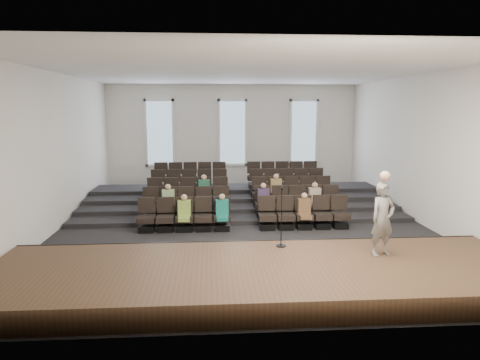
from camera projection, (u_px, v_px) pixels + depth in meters
name	position (u px, v px, depth m)	size (l,w,h in m)	color
ground	(243.00, 225.00, 14.35)	(14.00, 14.00, 0.00)	black
ceiling	(244.00, 72.00, 13.52)	(12.00, 14.00, 0.02)	white
wall_back	(232.00, 137.00, 20.85)	(12.00, 0.04, 5.00)	white
wall_front	(276.00, 192.00, 7.03)	(12.00, 0.04, 5.00)	white
wall_left	(54.00, 152.00, 13.53)	(0.04, 14.00, 5.00)	white
wall_right	(422.00, 150.00, 14.35)	(0.04, 14.00, 5.00)	white
stage	(261.00, 277.00, 9.29)	(11.80, 3.60, 0.50)	#452C1D
stage_lip	(253.00, 250.00, 11.03)	(11.80, 0.06, 0.52)	black
risers	(237.00, 199.00, 17.44)	(11.80, 4.80, 0.60)	black
seating_rows	(240.00, 196.00, 15.75)	(6.80, 4.70, 1.67)	black
windows	(233.00, 133.00, 20.75)	(8.44, 0.10, 3.24)	white
audience	(243.00, 199.00, 14.53)	(5.45, 2.64, 1.10)	#87AA44
speaker	(383.00, 219.00, 9.81)	(0.62, 0.41, 1.70)	slate
mic_stand	(281.00, 229.00, 10.48)	(0.25, 0.25, 1.49)	black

